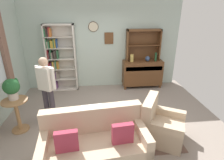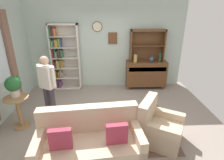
# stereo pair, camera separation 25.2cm
# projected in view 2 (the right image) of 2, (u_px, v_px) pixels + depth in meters

# --- Properties ---
(ground_plane) EXTENTS (5.40, 4.60, 0.02)m
(ground_plane) POSITION_uv_depth(u_px,v_px,m) (108.00, 119.00, 4.37)
(ground_plane) COLOR gray
(wall_back) EXTENTS (5.00, 0.09, 2.80)m
(wall_back) POSITION_uv_depth(u_px,v_px,m) (107.00, 45.00, 5.82)
(wall_back) COLOR #ADC1B7
(wall_back) RESTS_ON ground_plane
(area_rug) EXTENTS (2.40, 1.89, 0.01)m
(area_rug) POSITION_uv_depth(u_px,v_px,m) (117.00, 126.00, 4.09)
(area_rug) COLOR brown
(area_rug) RESTS_ON ground_plane
(bookshelf) EXTENTS (0.90, 0.30, 2.10)m
(bookshelf) POSITION_uv_depth(u_px,v_px,m) (63.00, 58.00, 5.73)
(bookshelf) COLOR silver
(bookshelf) RESTS_ON ground_plane
(sideboard) EXTENTS (1.30, 0.45, 0.92)m
(sideboard) POSITION_uv_depth(u_px,v_px,m) (146.00, 73.00, 5.95)
(sideboard) COLOR brown
(sideboard) RESTS_ON ground_plane
(sideboard_hutch) EXTENTS (1.10, 0.26, 1.00)m
(sideboard_hutch) POSITION_uv_depth(u_px,v_px,m) (147.00, 41.00, 5.66)
(sideboard_hutch) COLOR brown
(sideboard_hutch) RESTS_ON sideboard
(vase_tall) EXTENTS (0.11, 0.11, 0.24)m
(vase_tall) POSITION_uv_depth(u_px,v_px,m) (135.00, 58.00, 5.66)
(vase_tall) COLOR tan
(vase_tall) RESTS_ON sideboard
(vase_round) EXTENTS (0.15, 0.15, 0.17)m
(vase_round) POSITION_uv_depth(u_px,v_px,m) (151.00, 59.00, 5.70)
(vase_round) COLOR #33476B
(vase_round) RESTS_ON sideboard
(bottle_wine) EXTENTS (0.07, 0.07, 0.28)m
(bottle_wine) POSITION_uv_depth(u_px,v_px,m) (160.00, 58.00, 5.67)
(bottle_wine) COLOR #194223
(bottle_wine) RESTS_ON sideboard
(couch_floral) EXTENTS (1.88, 1.03, 0.90)m
(couch_floral) POSITION_uv_depth(u_px,v_px,m) (90.00, 143.00, 3.14)
(couch_floral) COLOR #C6AD8E
(couch_floral) RESTS_ON ground_plane
(armchair_floral) EXTENTS (1.05, 1.04, 0.88)m
(armchair_floral) POSITION_uv_depth(u_px,v_px,m) (159.00, 128.00, 3.57)
(armchair_floral) COLOR #C6AD8E
(armchair_floral) RESTS_ON ground_plane
(plant_stand) EXTENTS (0.52, 0.52, 0.74)m
(plant_stand) POSITION_uv_depth(u_px,v_px,m) (18.00, 109.00, 3.94)
(plant_stand) COLOR #997047
(plant_stand) RESTS_ON ground_plane
(potted_plant_large) EXTENTS (0.33, 0.33, 0.45)m
(potted_plant_large) POSITION_uv_depth(u_px,v_px,m) (13.00, 85.00, 3.78)
(potted_plant_large) COLOR beige
(potted_plant_large) RESTS_ON plant_stand
(person_reading) EXTENTS (0.49, 0.34, 1.56)m
(person_reading) POSITION_uv_depth(u_px,v_px,m) (48.00, 84.00, 4.09)
(person_reading) COLOR #38333D
(person_reading) RESTS_ON ground_plane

